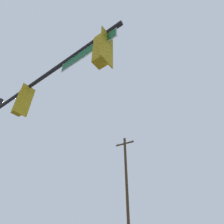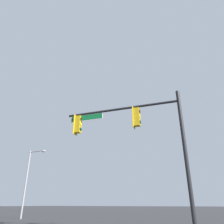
# 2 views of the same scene
# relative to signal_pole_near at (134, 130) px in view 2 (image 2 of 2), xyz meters

# --- Properties ---
(signal_pole_near) EXTENTS (6.91, 1.76, 7.33)m
(signal_pole_near) POSITION_rel_signal_pole_near_xyz_m (0.00, 0.00, 0.00)
(signal_pole_near) COLOR black
(signal_pole_near) RESTS_ON ground_plane
(street_lamp) EXTENTS (2.35, 0.43, 7.02)m
(street_lamp) POSITION_rel_signal_pole_near_xyz_m (15.45, -5.28, -1.18)
(street_lamp) COLOR gray
(street_lamp) RESTS_ON ground_plane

